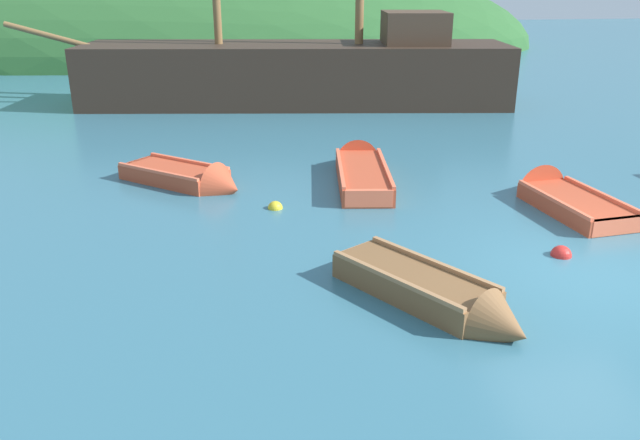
{
  "coord_description": "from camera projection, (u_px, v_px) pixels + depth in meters",
  "views": [
    {
      "loc": [
        -5.66,
        -8.31,
        4.42
      ],
      "look_at": [
        -4.03,
        2.53,
        0.2
      ],
      "focal_mm": 35.65,
      "sensor_mm": 36.0,
      "label": 1
    }
  ],
  "objects": [
    {
      "name": "buoy_red",
      "position": [
        561.0,
        256.0,
        10.75
      ],
      "size": [
        0.35,
        0.35,
        0.35
      ],
      "primitive_type": "sphere",
      "color": "red",
      "rests_on": "ground"
    },
    {
      "name": "sailing_ship",
      "position": [
        300.0,
        81.0,
        23.2
      ],
      "size": [
        17.97,
        5.56,
        12.6
      ],
      "rotation": [
        0.0,
        0.0,
        3.0
      ],
      "color": "#38281E",
      "rests_on": "ground"
    },
    {
      "name": "rowboat_far",
      "position": [
        191.0,
        180.0,
        14.35
      ],
      "size": [
        3.05,
        2.81,
        1.04
      ],
      "rotation": [
        0.0,
        0.0,
        5.58
      ],
      "color": "#C64C2D",
      "rests_on": "ground"
    },
    {
      "name": "ground_plane",
      "position": [
        595.0,
        275.0,
        10.04
      ],
      "size": [
        120.0,
        120.0,
        0.0
      ],
      "primitive_type": "plane",
      "color": "teal"
    },
    {
      "name": "rowboat_portside",
      "position": [
        560.0,
        200.0,
        13.12
      ],
      "size": [
        1.5,
        3.15,
        1.13
      ],
      "rotation": [
        0.0,
        0.0,
        1.68
      ],
      "color": "#C64C2D",
      "rests_on": "ground"
    },
    {
      "name": "shore_hill",
      "position": [
        181.0,
        49.0,
        41.34
      ],
      "size": [
        46.96,
        23.08,
        12.03
      ],
      "primitive_type": "ellipsoid",
      "color": "#2D602D",
      "rests_on": "ground"
    },
    {
      "name": "rowboat_center",
      "position": [
        361.0,
        172.0,
        14.88
      ],
      "size": [
        1.57,
        4.04,
        1.04
      ],
      "rotation": [
        0.0,
        0.0,
        1.44
      ],
      "color": "#C64C2D",
      "rests_on": "ground"
    },
    {
      "name": "rowboat_outer_right",
      "position": [
        436.0,
        297.0,
        9.06
      ],
      "size": [
        2.48,
        3.14,
        0.9
      ],
      "rotation": [
        0.0,
        0.0,
        5.29
      ],
      "color": "brown",
      "rests_on": "ground"
    },
    {
      "name": "buoy_yellow",
      "position": [
        275.0,
        208.0,
        12.93
      ],
      "size": [
        0.31,
        0.31,
        0.31
      ],
      "primitive_type": "sphere",
      "color": "yellow",
      "rests_on": "ground"
    }
  ]
}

